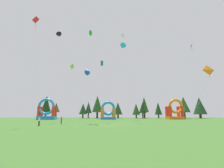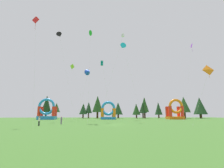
# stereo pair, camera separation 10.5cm
# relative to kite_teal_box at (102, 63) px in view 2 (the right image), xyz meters

# --- Properties ---
(ground_plane) EXTENTS (120.00, 120.00, 0.00)m
(ground_plane) POSITION_rel_kite_teal_box_xyz_m (2.66, -8.05, -14.57)
(ground_plane) COLOR #3D6B28
(kite_teal_box) EXTENTS (3.05, 0.63, 15.18)m
(kite_teal_box) POSITION_rel_kite_teal_box_xyz_m (0.00, 0.00, 0.00)
(kite_teal_box) COLOR #0C7F7A
(kite_teal_box) RESTS_ON ground_plane
(kite_lime_diamond) EXTENTS (6.53, 1.46, 18.59)m
(kite_lime_diamond) POSITION_rel_kite_teal_box_xyz_m (-10.38, 14.57, 3.26)
(kite_lime_diamond) COLOR #8CD826
(kite_lime_diamond) RESTS_ON ground_plane
(kite_black_delta) EXTENTS (6.70, 1.72, 26.86)m
(kite_black_delta) POSITION_rel_kite_teal_box_xyz_m (-13.30, 7.86, 11.36)
(kite_black_delta) COLOR black
(kite_black_delta) RESTS_ON ground_plane
(kite_cyan_delta) EXTENTS (8.62, 2.66, 28.56)m
(kite_cyan_delta) POSITION_rel_kite_teal_box_xyz_m (7.62, 18.26, 12.71)
(kite_cyan_delta) COLOR #19B7CC
(kite_cyan_delta) RESTS_ON ground_plane
(kite_blue_delta) EXTENTS (3.15, 2.42, 12.13)m
(kite_blue_delta) POSITION_rel_kite_teal_box_xyz_m (-2.97, -3.40, -3.18)
(kite_blue_delta) COLOR blue
(kite_blue_delta) RESTS_ON ground_plane
(kite_white_box) EXTENTS (7.23, 6.47, 25.08)m
(kite_white_box) POSITION_rel_kite_teal_box_xyz_m (5.95, 4.48, 9.95)
(kite_white_box) COLOR white
(kite_white_box) RESTS_ON ground_plane
(kite_red_diamond) EXTENTS (3.85, 5.10, 20.95)m
(kite_red_diamond) POSITION_rel_kite_teal_box_xyz_m (-13.13, -8.88, 5.65)
(kite_red_diamond) COLOR red
(kite_red_diamond) RESTS_ON ground_plane
(kite_purple_diamond) EXTENTS (7.41, 5.60, 22.25)m
(kite_purple_diamond) POSITION_rel_kite_teal_box_xyz_m (26.36, 3.99, 6.93)
(kite_purple_diamond) COLOR purple
(kite_purple_diamond) RESTS_ON ground_plane
(kite_green_parafoil) EXTENTS (1.31, 10.84, 23.29)m
(kite_green_parafoil) POSITION_rel_kite_teal_box_xyz_m (-3.07, -0.04, 8.14)
(kite_green_parafoil) COLOR green
(kite_green_parafoil) RESTS_ON ground_plane
(kite_orange_diamond) EXTENTS (2.87, 2.77, 9.59)m
(kite_orange_diamond) POSITION_rel_kite_teal_box_xyz_m (17.19, -15.03, -5.69)
(kite_orange_diamond) COLOR orange
(kite_orange_diamond) RESTS_ON ground_plane
(person_left_edge) EXTENTS (0.37, 0.37, 1.53)m
(person_left_edge) POSITION_rel_kite_teal_box_xyz_m (-7.89, -5.58, -13.66)
(person_left_edge) COLOR #724C8C
(person_left_edge) RESTS_ON ground_plane
(person_near_camera) EXTENTS (0.39, 0.39, 1.60)m
(person_near_camera) POSITION_rel_kite_teal_box_xyz_m (-10.63, -9.72, -13.63)
(person_near_camera) COLOR black
(person_near_camera) RESTS_ON ground_plane
(inflatable_red_slide) EXTENTS (6.13, 3.78, 7.55)m
(inflatable_red_slide) POSITION_rel_kite_teal_box_xyz_m (-19.88, 21.07, -11.86)
(inflatable_red_slide) COLOR #268CD8
(inflatable_red_slide) RESTS_ON ground_plane
(inflatable_orange_dome) EXTENTS (5.48, 4.10, 6.64)m
(inflatable_orange_dome) POSITION_rel_kite_teal_box_xyz_m (2.34, 21.63, -12.12)
(inflatable_orange_dome) COLOR #268CD8
(inflatable_orange_dome) RESTS_ON ground_plane
(inflatable_blue_arch) EXTENTS (5.85, 4.29, 7.66)m
(inflatable_blue_arch) POSITION_rel_kite_teal_box_xyz_m (28.00, 21.70, -11.69)
(inflatable_blue_arch) COLOR orange
(inflatable_blue_arch) RESTS_ON ground_plane
(tree_row_0) EXTENTS (4.39, 4.39, 10.43)m
(tree_row_0) POSITION_rel_kite_teal_box_xyz_m (-25.98, 37.79, -8.07)
(tree_row_0) COLOR #4C331E
(tree_row_0) RESTS_ON ground_plane
(tree_row_1) EXTENTS (3.32, 3.32, 6.94)m
(tree_row_1) POSITION_rel_kite_teal_box_xyz_m (-21.12, 37.03, -9.79)
(tree_row_1) COLOR #4C331E
(tree_row_1) RESTS_ON ground_plane
(tree_row_2) EXTENTS (3.66, 3.66, 6.73)m
(tree_row_2) POSITION_rel_kite_teal_box_xyz_m (-8.70, 36.22, -10.35)
(tree_row_2) COLOR #4C331E
(tree_row_2) RESTS_ON ground_plane
(tree_row_3) EXTENTS (3.17, 3.17, 7.56)m
(tree_row_3) POSITION_rel_kite_teal_box_xyz_m (-6.36, 37.40, -9.70)
(tree_row_3) COLOR #4C331E
(tree_row_3) RESTS_ON ground_plane
(tree_row_4) EXTENTS (4.80, 4.80, 10.29)m
(tree_row_4) POSITION_rel_kite_teal_box_xyz_m (-2.13, 35.47, -8.10)
(tree_row_4) COLOR #4C331E
(tree_row_4) RESTS_ON ground_plane
(tree_row_5) EXTENTS (4.18, 4.18, 7.32)m
(tree_row_5) POSITION_rel_kite_teal_box_xyz_m (7.47, 36.51, -10.11)
(tree_row_5) COLOR #4C331E
(tree_row_5) RESTS_ON ground_plane
(tree_row_6) EXTENTS (3.55, 3.55, 6.64)m
(tree_row_6) POSITION_rel_kite_teal_box_xyz_m (15.58, 34.19, -10.51)
(tree_row_6) COLOR #4C331E
(tree_row_6) RESTS_ON ground_plane
(tree_row_7) EXTENTS (3.48, 3.48, 7.25)m
(tree_row_7) POSITION_rel_kite_teal_box_xyz_m (18.67, 34.48, -9.83)
(tree_row_7) COLOR #4C331E
(tree_row_7) RESTS_ON ground_plane
(tree_row_8) EXTENTS (3.97, 3.97, 9.80)m
(tree_row_8) POSITION_rel_kite_teal_box_xyz_m (19.65, 35.10, -8.36)
(tree_row_8) COLOR #4C331E
(tree_row_8) RESTS_ON ground_plane
(tree_row_9) EXTENTS (3.48, 3.48, 7.43)m
(tree_row_9) POSITION_rel_kite_teal_box_xyz_m (26.68, 36.46, -10.09)
(tree_row_9) COLOR #4C331E
(tree_row_9) RESTS_ON ground_plane
(tree_row_10) EXTENTS (5.37, 5.37, 9.71)m
(tree_row_10) POSITION_rel_kite_teal_box_xyz_m (37.13, 32.37, -8.45)
(tree_row_10) COLOR #4C331E
(tree_row_10) RESTS_ON ground_plane
(tree_row_11) EXTENTS (5.77, 5.77, 9.49)m
(tree_row_11) POSITION_rel_kite_teal_box_xyz_m (44.46, 32.18, -8.98)
(tree_row_11) COLOR #4C331E
(tree_row_11) RESTS_ON ground_plane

